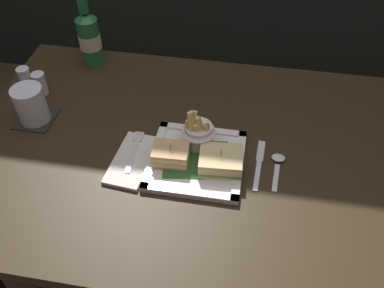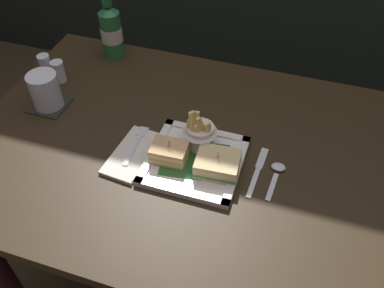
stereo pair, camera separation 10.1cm
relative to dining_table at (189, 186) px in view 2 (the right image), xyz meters
The scene contains 15 objects.
ground_plane 0.58m from the dining_table, ahead, with size 6.00×6.00×0.00m, color #413822.
dining_table is the anchor object (origin of this frame).
square_plate 0.17m from the dining_table, 56.22° to the right, with size 0.23×0.23×0.02m.
sandwich_half_left 0.20m from the dining_table, 118.23° to the right, with size 0.09×0.07×0.07m.
sandwich_half_right 0.22m from the dining_table, 32.88° to the right, with size 0.11×0.09×0.06m.
fries_cup 0.22m from the dining_table, 22.28° to the left, with size 0.09×0.09×0.11m.
beer_bottle 0.56m from the dining_table, 138.03° to the left, with size 0.07×0.07×0.25m.
drink_coaster 0.47m from the dining_table, behind, with size 0.10×0.10×0.00m, color black.
water_glass 0.48m from the dining_table, behind, with size 0.08×0.08×0.10m.
folded_napkin 0.22m from the dining_table, 151.86° to the right, with size 0.09×0.18×0.01m, color silver.
fork 0.22m from the dining_table, 165.02° to the right, with size 0.03×0.14×0.00m.
knife 0.25m from the dining_table, ahead, with size 0.02×0.17×0.00m.
spoon 0.28m from the dining_table, ahead, with size 0.03×0.12×0.01m.
salt_shaker 0.57m from the dining_table, 163.34° to the left, with size 0.04×0.04×0.08m.
pepper_shaker 0.53m from the dining_table, 161.93° to the left, with size 0.04×0.04×0.07m.
Camera 2 is at (0.23, -0.70, 1.50)m, focal length 38.35 mm.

